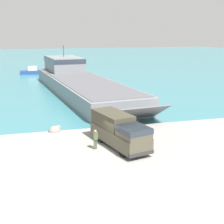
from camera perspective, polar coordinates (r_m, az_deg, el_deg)
name	(u,v)px	position (r m, az deg, el deg)	size (l,w,h in m)	color
ground_plane	(113,150)	(28.16, 0.18, -7.00)	(240.00, 240.00, 0.00)	gray
water_surface	(49,60)	(123.05, -11.52, 9.28)	(240.00, 180.00, 0.01)	teal
landing_craft	(77,80)	(57.11, -6.35, 5.84)	(13.61, 42.20, 7.72)	gray
military_truck	(119,130)	(28.64, 1.33, -3.35)	(4.17, 7.80, 2.95)	#4C4738
soldier_on_ramp	(95,138)	(28.11, -3.08, -4.76)	(0.49, 0.35, 1.82)	#475638
moored_boat_b	(77,69)	(86.39, -6.40, 7.83)	(5.31, 6.01, 1.75)	white
moored_boat_c	(35,72)	(81.82, -13.99, 7.19)	(7.33, 2.68, 1.99)	navy
shoreline_rock_b	(55,129)	(34.76, -10.40, -3.05)	(0.53, 0.53, 0.53)	gray
shoreline_rock_c	(54,132)	(33.83, -10.51, -3.54)	(1.25, 1.25, 1.25)	gray
shoreline_rock_d	(58,128)	(34.94, -9.84, -2.93)	(0.76, 0.76, 0.76)	gray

